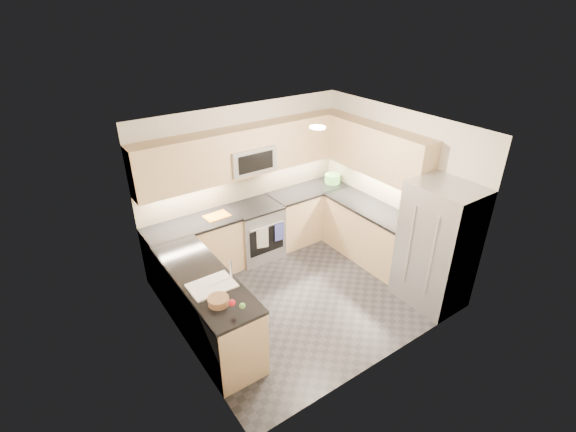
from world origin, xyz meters
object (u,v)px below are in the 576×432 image
object	(u,v)px
microwave	(249,159)
fruit_basket	(218,301)
gas_range	(256,231)
utensil_bowl	(333,179)
cutting_board	(217,216)
refrigerator	(437,246)

from	to	relation	value
microwave	fruit_basket	distance (m)	2.63
gas_range	utensil_bowl	world-z (taller)	utensil_bowl
utensil_bowl	cutting_board	bearing A→B (deg)	179.55
gas_range	utensil_bowl	distance (m)	1.71
microwave	refrigerator	distance (m)	3.04
microwave	cutting_board	size ratio (longest dim) A/B	2.03
gas_range	microwave	size ratio (longest dim) A/B	1.20
refrigerator	cutting_board	bearing A→B (deg)	131.05
gas_range	cutting_board	size ratio (longest dim) A/B	2.44
refrigerator	utensil_bowl	xyz separation A→B (m)	(0.17, 2.42, 0.12)
utensil_bowl	cutting_board	distance (m)	2.29
refrigerator	fruit_basket	size ratio (longest dim) A/B	7.68
utensil_bowl	cutting_board	size ratio (longest dim) A/B	0.75
microwave	cutting_board	distance (m)	1.02
gas_range	fruit_basket	size ratio (longest dim) A/B	3.88
gas_range	microwave	distance (m)	1.25
gas_range	fruit_basket	world-z (taller)	fruit_basket
refrigerator	utensil_bowl	distance (m)	2.43
refrigerator	utensil_bowl	bearing A→B (deg)	86.05
gas_range	cutting_board	xyz separation A→B (m)	(-0.67, 0.01, 0.49)
fruit_basket	cutting_board	bearing A→B (deg)	64.24
microwave	utensil_bowl	world-z (taller)	microwave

